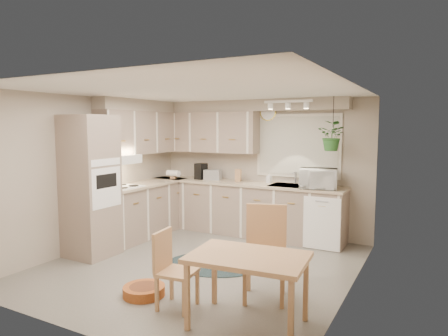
% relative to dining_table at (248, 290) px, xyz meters
% --- Properties ---
extents(floor, '(4.20, 4.20, 0.00)m').
position_rel_dining_table_xyz_m(floor, '(-1.29, 1.21, -0.35)').
color(floor, slate).
rests_on(floor, ground).
extents(ceiling, '(4.20, 4.20, 0.00)m').
position_rel_dining_table_xyz_m(ceiling, '(-1.29, 1.21, 2.05)').
color(ceiling, white).
rests_on(ceiling, wall_back).
extents(wall_back, '(4.00, 0.04, 2.40)m').
position_rel_dining_table_xyz_m(wall_back, '(-1.29, 3.31, 0.85)').
color(wall_back, '#ADA08F').
rests_on(wall_back, floor).
extents(wall_front, '(4.00, 0.04, 2.40)m').
position_rel_dining_table_xyz_m(wall_front, '(-1.29, -0.89, 0.85)').
color(wall_front, '#ADA08F').
rests_on(wall_front, floor).
extents(wall_left, '(0.04, 4.20, 2.40)m').
position_rel_dining_table_xyz_m(wall_left, '(-3.29, 1.21, 0.85)').
color(wall_left, '#ADA08F').
rests_on(wall_left, floor).
extents(wall_right, '(0.04, 4.20, 2.40)m').
position_rel_dining_table_xyz_m(wall_right, '(0.71, 1.21, 0.85)').
color(wall_right, '#ADA08F').
rests_on(wall_right, floor).
extents(base_cab_left, '(0.60, 1.85, 0.90)m').
position_rel_dining_table_xyz_m(base_cab_left, '(-2.99, 2.08, 0.10)').
color(base_cab_left, gray).
rests_on(base_cab_left, floor).
extents(base_cab_back, '(3.60, 0.60, 0.90)m').
position_rel_dining_table_xyz_m(base_cab_back, '(-1.49, 3.01, 0.10)').
color(base_cab_back, gray).
rests_on(base_cab_back, floor).
extents(counter_left, '(0.64, 1.89, 0.04)m').
position_rel_dining_table_xyz_m(counter_left, '(-2.98, 2.08, 0.57)').
color(counter_left, tan).
rests_on(counter_left, base_cab_left).
extents(counter_back, '(3.64, 0.64, 0.04)m').
position_rel_dining_table_xyz_m(counter_back, '(-1.49, 3.00, 0.57)').
color(counter_back, tan).
rests_on(counter_back, base_cab_back).
extents(oven_stack, '(0.65, 0.65, 2.10)m').
position_rel_dining_table_xyz_m(oven_stack, '(-2.97, 0.83, 0.70)').
color(oven_stack, gray).
rests_on(oven_stack, floor).
extents(wall_oven_face, '(0.02, 0.56, 0.58)m').
position_rel_dining_table_xyz_m(wall_oven_face, '(-2.65, 0.83, 0.70)').
color(wall_oven_face, white).
rests_on(wall_oven_face, oven_stack).
extents(upper_cab_left, '(0.35, 2.00, 0.75)m').
position_rel_dining_table_xyz_m(upper_cab_left, '(-3.12, 2.21, 1.47)').
color(upper_cab_left, gray).
rests_on(upper_cab_left, wall_left).
extents(upper_cab_back, '(2.00, 0.35, 0.75)m').
position_rel_dining_table_xyz_m(upper_cab_back, '(-2.29, 3.13, 1.47)').
color(upper_cab_back, gray).
rests_on(upper_cab_back, wall_back).
extents(soffit_left, '(0.30, 2.00, 0.20)m').
position_rel_dining_table_xyz_m(soffit_left, '(-3.14, 2.21, 1.95)').
color(soffit_left, '#ADA08F').
rests_on(soffit_left, wall_left).
extents(soffit_back, '(3.60, 0.30, 0.20)m').
position_rel_dining_table_xyz_m(soffit_back, '(-1.49, 3.16, 1.95)').
color(soffit_back, '#ADA08F').
rests_on(soffit_back, wall_back).
extents(cooktop, '(0.52, 0.58, 0.02)m').
position_rel_dining_table_xyz_m(cooktop, '(-2.97, 1.51, 0.59)').
color(cooktop, white).
rests_on(cooktop, counter_left).
extents(range_hood, '(0.40, 0.60, 0.14)m').
position_rel_dining_table_xyz_m(range_hood, '(-2.99, 1.51, 1.05)').
color(range_hood, white).
rests_on(range_hood, upper_cab_left).
extents(window_blinds, '(1.40, 0.02, 1.00)m').
position_rel_dining_table_xyz_m(window_blinds, '(-0.59, 3.28, 1.25)').
color(window_blinds, beige).
rests_on(window_blinds, wall_back).
extents(window_frame, '(1.50, 0.02, 1.10)m').
position_rel_dining_table_xyz_m(window_frame, '(-0.59, 3.29, 1.25)').
color(window_frame, silver).
rests_on(window_frame, wall_back).
extents(sink, '(0.70, 0.48, 0.10)m').
position_rel_dining_table_xyz_m(sink, '(-0.59, 3.01, 0.55)').
color(sink, '#A3A5AA').
rests_on(sink, counter_back).
extents(dishwasher_front, '(0.58, 0.02, 0.83)m').
position_rel_dining_table_xyz_m(dishwasher_front, '(0.01, 2.70, 0.07)').
color(dishwasher_front, white).
rests_on(dishwasher_front, base_cab_back).
extents(track_light_bar, '(0.80, 0.04, 0.04)m').
position_rel_dining_table_xyz_m(track_light_bar, '(-0.59, 2.76, 1.98)').
color(track_light_bar, white).
rests_on(track_light_bar, ceiling).
extents(wall_clock, '(0.30, 0.03, 0.30)m').
position_rel_dining_table_xyz_m(wall_clock, '(-1.14, 3.28, 1.83)').
color(wall_clock, '#DEC64E').
rests_on(wall_clock, wall_back).
extents(dining_table, '(1.18, 0.84, 0.70)m').
position_rel_dining_table_xyz_m(dining_table, '(0.00, 0.00, 0.00)').
color(dining_table, tan).
rests_on(dining_table, floor).
extents(chair_left, '(0.43, 0.43, 0.83)m').
position_rel_dining_table_xyz_m(chair_left, '(-0.82, -0.01, 0.06)').
color(chair_left, tan).
rests_on(chair_left, floor).
extents(chair_back, '(0.62, 0.62, 1.04)m').
position_rel_dining_table_xyz_m(chair_back, '(-0.08, 0.63, 0.17)').
color(chair_back, tan).
rests_on(chair_back, floor).
extents(braided_rug, '(1.47, 1.21, 0.01)m').
position_rel_dining_table_xyz_m(braided_rug, '(-1.16, 1.33, -0.35)').
color(braided_rug, black).
rests_on(braided_rug, floor).
extents(pet_bed, '(0.62, 0.62, 0.11)m').
position_rel_dining_table_xyz_m(pet_bed, '(-1.34, 0.06, -0.30)').
color(pet_bed, '#A84F21').
rests_on(pet_bed, floor).
extents(microwave, '(0.64, 0.44, 0.39)m').
position_rel_dining_table_xyz_m(microwave, '(-0.12, 2.91, 0.79)').
color(microwave, white).
rests_on(microwave, counter_back).
extents(soap_bottle, '(0.11, 0.19, 0.08)m').
position_rel_dining_table_xyz_m(soap_bottle, '(-1.06, 3.16, 0.63)').
color(soap_bottle, white).
rests_on(soap_bottle, counter_back).
extents(hanging_plant, '(0.54, 0.57, 0.37)m').
position_rel_dining_table_xyz_m(hanging_plant, '(0.09, 2.91, 1.38)').
color(hanging_plant, '#296026').
rests_on(hanging_plant, ceiling).
extents(coffee_maker, '(0.19, 0.23, 0.30)m').
position_rel_dining_table_xyz_m(coffee_maker, '(-2.38, 3.01, 0.74)').
color(coffee_maker, black).
rests_on(coffee_maker, counter_back).
extents(toaster, '(0.34, 0.23, 0.19)m').
position_rel_dining_table_xyz_m(toaster, '(-2.14, 3.03, 0.68)').
color(toaster, '#A3A5AA').
rests_on(toaster, counter_back).
extents(knife_block, '(0.12, 0.12, 0.22)m').
position_rel_dining_table_xyz_m(knife_block, '(-1.62, 3.06, 0.70)').
color(knife_block, tan).
rests_on(knife_block, counter_back).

